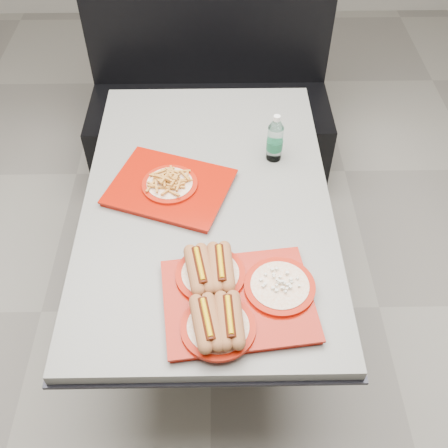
{
  "coord_description": "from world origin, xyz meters",
  "views": [
    {
      "loc": [
        0.04,
        -1.36,
        2.11
      ],
      "look_at": [
        0.06,
        -0.21,
        0.83
      ],
      "focal_mm": 42.0,
      "sensor_mm": 36.0,
      "label": 1
    }
  ],
  "objects_px": {
    "diner_table": "(208,227)",
    "booth_bench": "(210,103)",
    "tray_far": "(170,185)",
    "water_bottle": "(275,140)",
    "tray_near": "(232,296)"
  },
  "relations": [
    {
      "from": "diner_table",
      "to": "water_bottle",
      "type": "height_order",
      "value": "water_bottle"
    },
    {
      "from": "tray_far",
      "to": "booth_bench",
      "type": "bearing_deg",
      "value": 82.63
    },
    {
      "from": "booth_bench",
      "to": "water_bottle",
      "type": "relative_size",
      "value": 6.75
    },
    {
      "from": "diner_table",
      "to": "tray_far",
      "type": "distance_m",
      "value": 0.24
    },
    {
      "from": "diner_table",
      "to": "booth_bench",
      "type": "relative_size",
      "value": 1.05
    },
    {
      "from": "booth_bench",
      "to": "tray_near",
      "type": "height_order",
      "value": "booth_bench"
    },
    {
      "from": "diner_table",
      "to": "tray_far",
      "type": "xyz_separation_m",
      "value": [
        -0.14,
        0.04,
        0.19
      ]
    },
    {
      "from": "booth_bench",
      "to": "tray_far",
      "type": "distance_m",
      "value": 1.13
    },
    {
      "from": "tray_far",
      "to": "water_bottle",
      "type": "distance_m",
      "value": 0.44
    },
    {
      "from": "tray_near",
      "to": "water_bottle",
      "type": "height_order",
      "value": "water_bottle"
    },
    {
      "from": "booth_bench",
      "to": "tray_near",
      "type": "bearing_deg",
      "value": -87.09
    },
    {
      "from": "booth_bench",
      "to": "tray_far",
      "type": "relative_size",
      "value": 2.65
    },
    {
      "from": "booth_bench",
      "to": "tray_far",
      "type": "xyz_separation_m",
      "value": [
        -0.14,
        -1.05,
        0.37
      ]
    },
    {
      "from": "diner_table",
      "to": "booth_bench",
      "type": "distance_m",
      "value": 1.11
    },
    {
      "from": "diner_table",
      "to": "water_bottle",
      "type": "bearing_deg",
      "value": 39.76
    }
  ]
}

